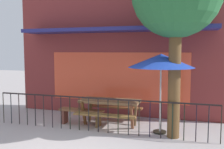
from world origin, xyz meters
TOP-DOWN VIEW (x-y plane):
  - pub_storefront at (0.00, 4.31)m, footprint 7.51×1.43m
  - patio_fence_front at (-0.00, 2.13)m, footprint 6.33×0.04m
  - picnic_table_left at (0.11, 2.87)m, footprint 1.81×1.38m
  - patio_umbrella at (1.65, 2.56)m, footprint 1.78×1.78m
  - patio_bench at (-0.73, 2.64)m, footprint 1.41×0.36m

SIDE VIEW (x-z plane):
  - patio_bench at x=-0.73m, z-range 0.11..0.59m
  - picnic_table_left at x=0.11m, z-range 0.21..1.01m
  - patio_fence_front at x=0.00m, z-range 0.18..1.15m
  - patio_umbrella at x=1.65m, z-range 0.89..3.07m
  - pub_storefront at x=0.00m, z-range -0.01..5.28m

